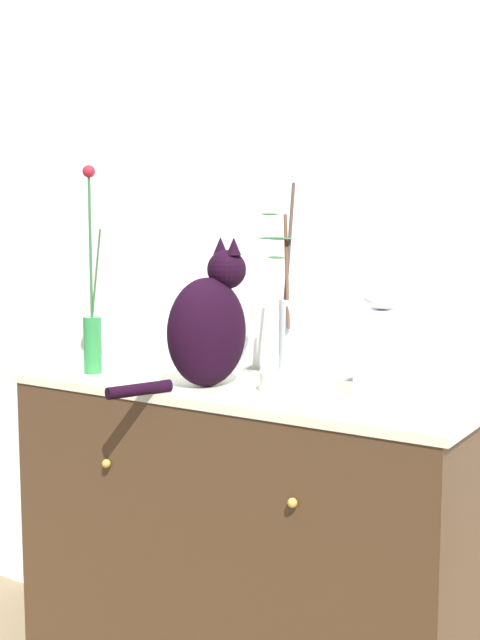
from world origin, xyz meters
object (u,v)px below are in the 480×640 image
(sideboard, at_px, (240,552))
(jar_lidded_porcelain, at_px, (381,345))
(vase_slim_green, at_px, (92,325))
(vase_glass_clear, at_px, (291,327))
(bowl_porcelain, at_px, (292,381))
(cat_sitting, at_px, (208,326))

(sideboard, relative_size, jar_lidded_porcelain, 4.28)
(vase_slim_green, xyz_separation_m, vase_glass_clear, (0.61, 0.09, 0.03))
(jar_lidded_porcelain, bearing_deg, vase_slim_green, -171.04)
(jar_lidded_porcelain, bearing_deg, vase_glass_clear, -169.33)
(sideboard, distance_m, bowl_porcelain, 0.52)
(vase_slim_green, bearing_deg, sideboard, 9.56)
(cat_sitting, xyz_separation_m, vase_slim_green, (-0.39, -0.03, -0.02))
(sideboard, height_order, vase_glass_clear, vase_glass_clear)
(cat_sitting, height_order, vase_slim_green, vase_slim_green)
(sideboard, xyz_separation_m, cat_sitting, (-0.07, -0.05, 0.64))
(cat_sitting, bearing_deg, vase_glass_clear, 15.56)
(vase_slim_green, xyz_separation_m, jar_lidded_porcelain, (0.85, 0.13, -0.01))
(bowl_porcelain, relative_size, vase_glass_clear, 0.35)
(jar_lidded_porcelain, bearing_deg, cat_sitting, -166.93)
(sideboard, xyz_separation_m, vase_slim_green, (-0.46, -0.08, 0.62))
(sideboard, height_order, bowl_porcelain, bowl_porcelain)
(jar_lidded_porcelain, bearing_deg, sideboard, -171.77)
(cat_sitting, height_order, jar_lidded_porcelain, cat_sitting)
(cat_sitting, xyz_separation_m, jar_lidded_porcelain, (0.45, 0.11, -0.03))
(bowl_porcelain, distance_m, vase_glass_clear, 0.15)
(bowl_porcelain, height_order, vase_glass_clear, vase_glass_clear)
(bowl_porcelain, xyz_separation_m, jar_lidded_porcelain, (0.23, 0.04, 0.11))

